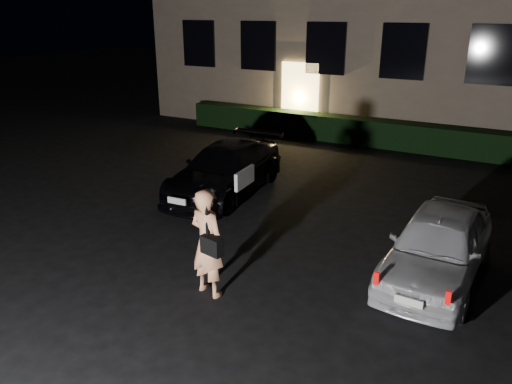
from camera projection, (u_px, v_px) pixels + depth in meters
The scene contains 5 objects.
ground at pixel (212, 303), 7.68m from camera, with size 80.00×80.00×0.00m, color black.
hedge at pixel (392, 135), 16.15m from camera, with size 15.00×0.70×0.85m, color black.
sedan at pixel (225, 169), 12.11m from camera, with size 1.98×4.25×1.19m.
hatch at pixel (438, 245), 8.23m from camera, with size 1.55×3.53×1.18m.
man at pixel (208, 243), 7.66m from camera, with size 0.74×0.55×1.76m.
Camera 1 is at (3.79, -5.46, 4.26)m, focal length 35.00 mm.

